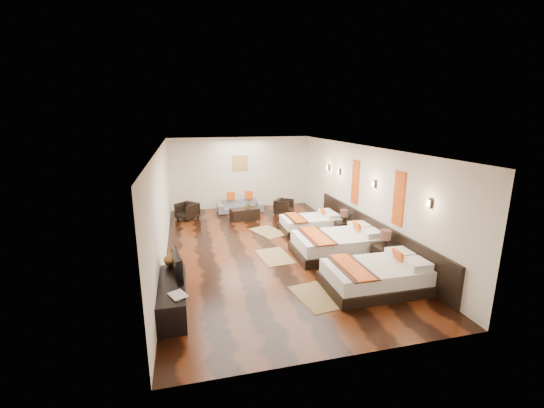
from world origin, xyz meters
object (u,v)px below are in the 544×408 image
object	(u,v)px
table_plant	(249,205)
nightstand_b	(343,227)
figurine	(172,258)
bed_near	(377,276)
sofa	(240,206)
bed_mid	(339,244)
armchair_left	(187,211)
bed_far	(311,223)
armchair_right	(284,207)
coffee_table	(245,214)
tv	(174,265)
book	(171,298)
tv_console	(173,297)
nightstand_a	(384,254)

from	to	relation	value
table_plant	nightstand_b	bearing A→B (deg)	-45.82
nightstand_b	figurine	bearing A→B (deg)	-155.61
bed_near	sofa	distance (m)	7.10
bed_mid	armchair_left	xyz separation A→B (m)	(-3.84, 4.41, 0.00)
nightstand_b	armchair_left	size ratio (longest dim) A/B	1.29
bed_near	bed_far	xyz separation A→B (m)	(-0.00, 4.04, -0.04)
armchair_right	coffee_table	world-z (taller)	armchair_right
tv	armchair_right	distance (m)	6.93
sofa	bed_far	bearing A→B (deg)	-55.93
bed_far	book	world-z (taller)	bed_far
figurine	bed_far	bearing A→B (deg)	36.06
figurine	armchair_left	size ratio (longest dim) A/B	0.55
bed_far	book	size ratio (longest dim) A/B	5.46
tv_console	sofa	size ratio (longest dim) A/B	1.05
tv_console	book	bearing A→B (deg)	-90.00
nightstand_b	armchair_right	bearing A→B (deg)	109.42
tv_console	armchair_right	xyz separation A→B (m)	(3.90, 6.01, 0.01)
book	table_plant	size ratio (longest dim) A/B	1.20
tv_console	table_plant	bearing A→B (deg)	66.01
sofa	bed_mid	bearing A→B (deg)	-68.53
table_plant	book	bearing A→B (deg)	-111.96
tv_console	figurine	bearing A→B (deg)	90.00
bed_near	book	xyz separation A→B (m)	(-4.20, -0.42, 0.28)
nightstand_a	bed_near	bearing A→B (deg)	-128.11
armchair_left	table_plant	bearing A→B (deg)	32.15
sofa	table_plant	size ratio (longest dim) A/B	6.08
nightstand_b	coffee_table	distance (m)	3.66
sofa	armchair_left	size ratio (longest dim) A/B	2.59
tv	armchair_left	xyz separation A→B (m)	(0.31, 5.90, -0.49)
book	sofa	world-z (taller)	book
book	armchair_right	xyz separation A→B (m)	(3.90, 6.59, -0.28)
book	figurine	xyz separation A→B (m)	(0.00, 1.40, 0.17)
bed_far	figurine	xyz separation A→B (m)	(-4.19, -3.05, 0.49)
tv	nightstand_a	bearing A→B (deg)	-92.83
bed_far	coffee_table	size ratio (longest dim) A/B	1.86
bed_mid	bed_near	bearing A→B (deg)	-90.05
nightstand_a	tv	size ratio (longest dim) A/B	1.11
tv_console	table_plant	xyz separation A→B (m)	(2.49, 5.59, 0.27)
bed_mid	nightstand_a	size ratio (longest dim) A/B	2.44
bed_mid	table_plant	xyz separation A→B (m)	(-1.71, 3.82, 0.24)
tv	coffee_table	bearing A→B (deg)	-32.03
tv_console	coffee_table	size ratio (longest dim) A/B	1.80
armchair_left	figurine	bearing A→B (deg)	-46.29
nightstand_a	nightstand_b	bearing A→B (deg)	90.00
bed_mid	coffee_table	distance (m)	4.30
sofa	tv	bearing A→B (deg)	-108.81
figurine	armchair_right	xyz separation A→B (m)	(3.90, 5.20, -0.45)
figurine	table_plant	xyz separation A→B (m)	(2.49, 4.77, -0.19)
figurine	armchair_right	size ratio (longest dim) A/B	0.59
bed_far	book	bearing A→B (deg)	-133.28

